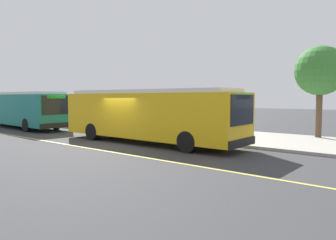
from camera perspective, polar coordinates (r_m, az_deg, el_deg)
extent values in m
plane|color=#38383A|center=(17.77, -7.96, -4.17)|extent=(120.00, 120.00, 0.00)
cube|color=#A8A399|center=(22.21, 3.57, -2.30)|extent=(44.00, 6.40, 0.15)
cube|color=#E0D64C|center=(16.39, -13.67, -4.93)|extent=(36.00, 0.14, 0.01)
cube|color=gold|center=(17.68, -3.65, 0.87)|extent=(11.35, 2.67, 2.40)
cube|color=silver|center=(17.65, -3.67, 5.08)|extent=(10.44, 2.40, 0.20)
cube|color=black|center=(14.42, 13.15, 1.77)|extent=(0.06, 2.17, 1.34)
cube|color=black|center=(18.63, -0.95, 1.92)|extent=(9.97, 0.14, 1.06)
cube|color=black|center=(18.72, -0.94, -1.96)|extent=(10.76, 0.14, 0.28)
cube|color=#26D83F|center=(14.40, 13.21, 4.10)|extent=(0.04, 1.40, 0.24)
cube|color=black|center=(14.54, 13.11, -3.96)|extent=(0.11, 2.50, 0.36)
cylinder|color=black|center=(16.58, 8.08, -3.02)|extent=(1.00, 0.29, 1.00)
cylinder|color=black|center=(14.67, 3.40, -3.91)|extent=(1.00, 0.29, 1.00)
cylinder|color=black|center=(20.98, -8.31, -1.54)|extent=(1.00, 0.29, 1.00)
cylinder|color=black|center=(19.50, -13.32, -2.03)|extent=(1.00, 0.29, 1.00)
cube|color=#146B66|center=(29.38, -24.76, 1.77)|extent=(11.87, 3.04, 2.40)
cube|color=silver|center=(29.37, -24.84, 4.31)|extent=(10.92, 2.74, 0.20)
cube|color=black|center=(24.05, -19.25, 2.52)|extent=(0.13, 2.17, 1.34)
cube|color=black|center=(29.90, -22.51, 2.42)|extent=(10.36, 0.47, 1.06)
cube|color=silver|center=(29.96, -22.43, 0.00)|extent=(11.18, 0.50, 0.28)
cube|color=#26D83F|center=(24.04, -19.28, 3.92)|extent=(0.09, 1.40, 0.24)
cube|color=black|center=(24.12, -19.16, -0.93)|extent=(0.18, 2.50, 0.36)
cylinder|color=black|center=(26.65, -19.32, -0.54)|extent=(1.01, 0.32, 1.00)
cylinder|color=black|center=(25.64, -23.86, -0.83)|extent=(1.01, 0.32, 1.00)
cylinder|color=black|center=(33.13, -25.27, 0.15)|extent=(1.01, 0.32, 1.00)
cylinder|color=#333338|center=(21.53, 6.13, 0.89)|extent=(0.10, 0.10, 2.40)
cylinder|color=#333338|center=(20.46, 4.11, 0.74)|extent=(0.10, 0.10, 2.40)
cylinder|color=#333338|center=(23.07, 0.74, 1.12)|extent=(0.10, 0.10, 2.40)
cylinder|color=#333338|center=(22.07, -1.38, 0.99)|extent=(0.10, 0.10, 2.40)
cube|color=#333338|center=(21.72, 2.34, 4.21)|extent=(2.90, 1.60, 0.08)
cube|color=#4C606B|center=(22.27, 3.34, 1.01)|extent=(2.47, 0.04, 2.16)
cube|color=navy|center=(22.57, -0.30, 0.94)|extent=(0.06, 1.11, 1.82)
cube|color=brown|center=(21.73, 2.30, -1.04)|extent=(1.60, 0.44, 0.06)
cube|color=brown|center=(21.90, 2.68, -0.27)|extent=(1.60, 0.05, 0.44)
cube|color=#333338|center=(22.19, 0.82, -1.52)|extent=(0.08, 0.40, 0.45)
cube|color=#333338|center=(21.32, 3.83, -1.76)|extent=(0.08, 0.40, 0.45)
cylinder|color=#333338|center=(18.81, 3.96, 1.06)|extent=(0.07, 0.07, 2.80)
cube|color=white|center=(18.77, 3.94, 4.41)|extent=(0.44, 0.03, 0.56)
cube|color=red|center=(18.75, 3.92, 4.41)|extent=(0.40, 0.01, 0.16)
cylinder|color=#282D47|center=(21.05, 2.07, -1.28)|extent=(0.14, 0.14, 0.85)
cylinder|color=#282D47|center=(20.91, 1.77, -1.31)|extent=(0.14, 0.14, 0.85)
cube|color=red|center=(20.93, 1.93, 0.71)|extent=(0.24, 0.40, 0.62)
sphere|color=tan|center=(20.91, 1.93, 1.86)|extent=(0.22, 0.22, 0.22)
cylinder|color=brown|center=(21.06, 25.28, 1.09)|extent=(0.36, 0.36, 2.87)
sphere|color=#387A33|center=(21.09, 25.49, 7.96)|extent=(2.92, 2.92, 2.92)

